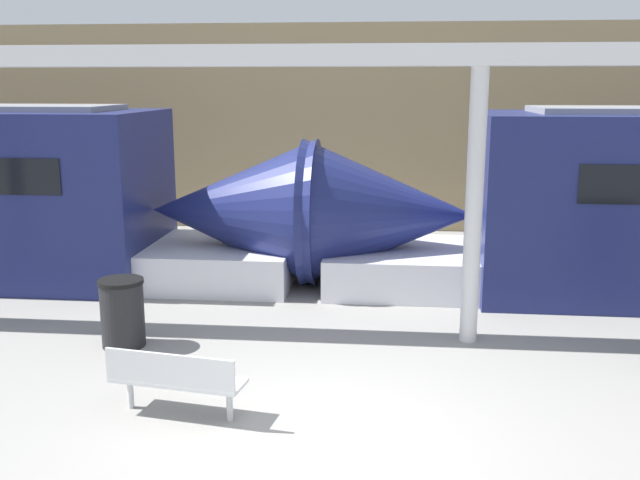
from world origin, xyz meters
name	(u,v)px	position (x,y,z in m)	size (l,w,h in m)	color
ground_plane	(317,441)	(0.00, 0.00, 0.00)	(60.00, 60.00, 0.00)	gray
station_wall	(363,129)	(0.00, 10.96, 2.50)	(56.00, 0.20, 5.00)	tan
bench_near	(175,377)	(-1.60, 0.39, 0.46)	(1.55, 0.67, 0.78)	silver
trash_bin	(122,313)	(-2.97, 2.45, 0.48)	(0.62, 0.62, 0.96)	black
support_column_near	(474,209)	(1.84, 3.14, 1.90)	(0.24, 0.24, 3.81)	silver
canopy_beam	(481,55)	(1.84, 3.14, 3.95)	(28.00, 0.60, 0.28)	silver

